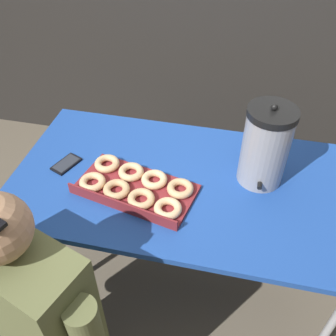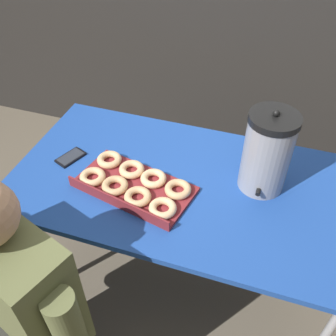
# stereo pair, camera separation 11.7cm
# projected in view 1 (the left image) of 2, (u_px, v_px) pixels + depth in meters

# --- Properties ---
(ground_plane) EXTENTS (12.00, 12.00, 0.00)m
(ground_plane) POSITION_uv_depth(u_px,v_px,m) (177.00, 273.00, 2.11)
(ground_plane) COLOR brown
(folding_table) EXTENTS (1.45, 0.81, 0.73)m
(folding_table) POSITION_uv_depth(u_px,v_px,m) (179.00, 187.00, 1.65)
(folding_table) COLOR #1E479E
(folding_table) RESTS_ON ground
(donut_box) EXTENTS (0.53, 0.35, 0.05)m
(donut_box) POSITION_uv_depth(u_px,v_px,m) (135.00, 187.00, 1.55)
(donut_box) COLOR maroon
(donut_box) RESTS_ON folding_table
(coffee_urn) EXTENTS (0.20, 0.22, 0.38)m
(coffee_urn) POSITION_uv_depth(u_px,v_px,m) (266.00, 146.00, 1.51)
(coffee_urn) COLOR #939399
(coffee_urn) RESTS_ON folding_table
(cell_phone) EXTENTS (0.12, 0.15, 0.01)m
(cell_phone) POSITION_uv_depth(u_px,v_px,m) (66.00, 164.00, 1.69)
(cell_phone) COLOR black
(cell_phone) RESTS_ON folding_table
(person_seated) EXTENTS (0.59, 0.35, 1.17)m
(person_seated) POSITION_uv_depth(u_px,v_px,m) (40.00, 320.00, 1.35)
(person_seated) COLOR #33332D
(person_seated) RESTS_ON ground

